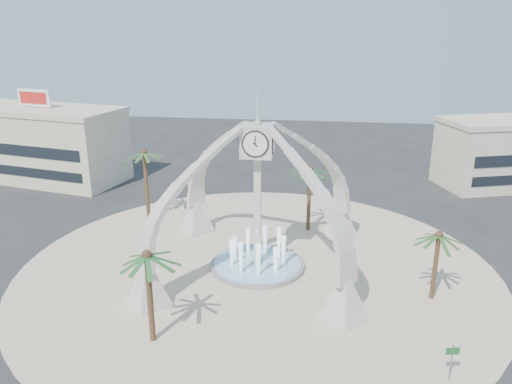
# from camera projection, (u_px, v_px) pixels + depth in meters

# --- Properties ---
(ground) EXTENTS (140.00, 140.00, 0.00)m
(ground) POSITION_uv_depth(u_px,v_px,m) (257.00, 267.00, 42.52)
(ground) COLOR #282828
(ground) RESTS_ON ground
(plaza) EXTENTS (40.00, 40.00, 0.06)m
(plaza) POSITION_uv_depth(u_px,v_px,m) (257.00, 267.00, 42.51)
(plaza) COLOR beige
(plaza) RESTS_ON ground
(clock_tower) EXTENTS (17.94, 17.94, 16.30)m
(clock_tower) POSITION_uv_depth(u_px,v_px,m) (257.00, 196.00, 40.46)
(clock_tower) COLOR beige
(clock_tower) RESTS_ON ground
(fountain) EXTENTS (8.00, 8.00, 3.62)m
(fountain) POSITION_uv_depth(u_px,v_px,m) (257.00, 264.00, 42.43)
(fountain) COLOR gray
(fountain) RESTS_ON ground
(building_nw) EXTENTS (23.75, 13.73, 11.90)m
(building_nw) POSITION_uv_depth(u_px,v_px,m) (41.00, 143.00, 65.88)
(building_nw) COLOR beige
(building_nw) RESTS_ON ground
(palm_east) EXTENTS (4.02, 4.02, 5.91)m
(palm_east) POSITION_uv_depth(u_px,v_px,m) (439.00, 236.00, 36.06)
(palm_east) COLOR brown
(palm_east) RESTS_ON ground
(palm_west) EXTENTS (5.24, 5.24, 8.14)m
(palm_west) POSITION_uv_depth(u_px,v_px,m) (144.00, 154.00, 50.69)
(palm_west) COLOR brown
(palm_west) RESTS_ON ground
(palm_north) EXTENTS (4.38, 4.38, 7.18)m
(palm_north) POSITION_uv_depth(u_px,v_px,m) (310.00, 170.00, 48.30)
(palm_north) COLOR brown
(palm_north) RESTS_ON ground
(palm_south) EXTENTS (5.19, 5.19, 6.94)m
(palm_south) POSITION_uv_depth(u_px,v_px,m) (147.00, 256.00, 30.74)
(palm_south) COLOR brown
(palm_south) RESTS_ON ground
(street_sign) EXTENTS (0.87, 0.20, 2.39)m
(street_sign) POSITION_uv_depth(u_px,v_px,m) (452.00, 355.00, 28.45)
(street_sign) COLOR slate
(street_sign) RESTS_ON ground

